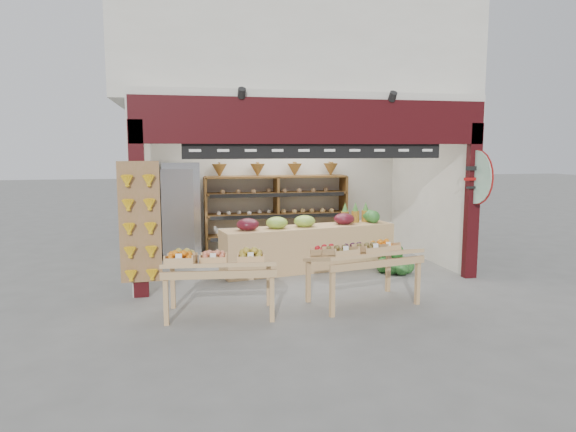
# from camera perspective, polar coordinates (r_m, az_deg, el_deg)

# --- Properties ---
(ground) EXTENTS (60.00, 60.00, 0.00)m
(ground) POSITION_cam_1_polar(r_m,az_deg,el_deg) (9.44, 1.48, -6.14)
(ground) COLOR slate
(ground) RESTS_ON ground
(shop_structure) EXTENTS (6.36, 5.12, 5.40)m
(shop_structure) POSITION_cam_1_polar(r_m,az_deg,el_deg) (10.88, -0.53, 16.48)
(shop_structure) COLOR beige
(shop_structure) RESTS_ON ground
(banana_board) EXTENTS (0.60, 0.15, 1.80)m
(banana_board) POSITION_cam_1_polar(r_m,az_deg,el_deg) (7.84, -16.14, -0.96)
(banana_board) COLOR #926442
(banana_board) RESTS_ON ground
(gift_sign) EXTENTS (0.04, 0.93, 0.92)m
(gift_sign) POSITION_cam_1_polar(r_m,az_deg,el_deg) (9.20, 20.21, 4.07)
(gift_sign) COLOR #A6D0B5
(gift_sign) RESTS_ON ground
(back_shelving) EXTENTS (3.09, 0.51, 1.90)m
(back_shelving) POSITION_cam_1_polar(r_m,az_deg,el_deg) (11.11, -1.30, 1.91)
(back_shelving) COLOR brown
(back_shelving) RESTS_ON ground
(refrigerator) EXTENTS (0.90, 0.90, 1.95)m
(refrigerator) POSITION_cam_1_polar(r_m,az_deg,el_deg) (10.81, -12.15, 0.70)
(refrigerator) COLOR silver
(refrigerator) RESTS_ON ground
(cardboard_stack) EXTENTS (1.00, 0.85, 0.60)m
(cardboard_stack) POSITION_cam_1_polar(r_m,az_deg,el_deg) (9.58, -4.61, -4.59)
(cardboard_stack) COLOR beige
(cardboard_stack) RESTS_ON ground
(mid_counter) EXTENTS (3.31, 1.19, 1.03)m
(mid_counter) POSITION_cam_1_polar(r_m,az_deg,el_deg) (9.45, 2.28, -3.36)
(mid_counter) COLOR tan
(mid_counter) RESTS_ON ground
(display_table_left) EXTENTS (1.55, 0.98, 0.95)m
(display_table_left) POSITION_cam_1_polar(r_m,az_deg,el_deg) (6.99, -8.39, -5.11)
(display_table_left) COLOR tan
(display_table_left) RESTS_ON ground
(display_table_right) EXTENTS (1.65, 1.13, 0.97)m
(display_table_right) POSITION_cam_1_polar(r_m,az_deg,el_deg) (7.44, 7.84, -4.04)
(display_table_right) COLOR tan
(display_table_right) RESTS_ON ground
(watermelon_pile) EXTENTS (0.66, 0.68, 0.52)m
(watermelon_pile) POSITION_cam_1_polar(r_m,az_deg,el_deg) (9.49, 11.65, -4.99)
(watermelon_pile) COLOR #194B1B
(watermelon_pile) RESTS_ON ground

